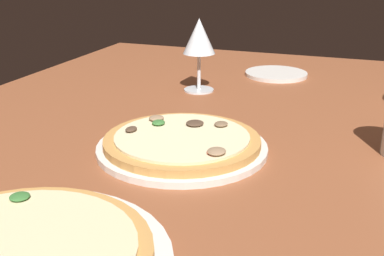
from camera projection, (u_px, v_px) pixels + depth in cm
name	position (u px, v px, depth cm)	size (l,w,h in cm)	color
dining_table	(201.00, 152.00, 81.85)	(150.00, 110.00, 4.00)	brown
pizza_main	(182.00, 143.00, 76.71)	(26.65, 26.65, 3.37)	silver
wine_glass_near	(199.00, 39.00, 105.52)	(6.99, 6.99, 15.92)	silver
side_plate	(276.00, 74.00, 122.30)	(15.29, 15.29, 0.90)	silver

